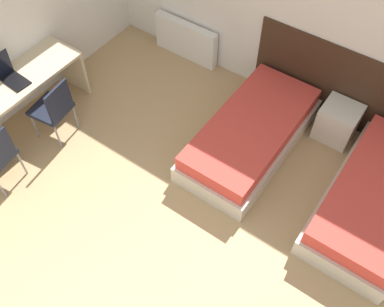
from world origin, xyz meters
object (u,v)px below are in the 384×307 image
bed_near_door (375,198)px  chair_near_laptop (54,107)px  nightstand (338,122)px  bed_near_window (251,135)px  laptop (11,75)px

bed_near_door → chair_near_laptop: bearing=-161.5°
nightstand → bed_near_window: bearing=-135.2°
nightstand → chair_near_laptop: bearing=-144.9°
nightstand → bed_near_door: bearing=-44.8°
bed_near_door → chair_near_laptop: (-3.62, -1.21, 0.28)m
nightstand → laptop: size_ratio=1.33×
bed_near_window → nightstand: (0.78, 0.78, 0.02)m
bed_near_window → bed_near_door: size_ratio=1.00×
bed_near_window → bed_near_door: 1.57m
bed_near_window → bed_near_door: same height
nightstand → chair_near_laptop: size_ratio=0.56×
bed_near_door → chair_near_laptop: size_ratio=2.31×
bed_near_door → chair_near_laptop: 3.82m
bed_near_door → laptop: bearing=-162.6°
nightstand → chair_near_laptop: chair_near_laptop is taller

